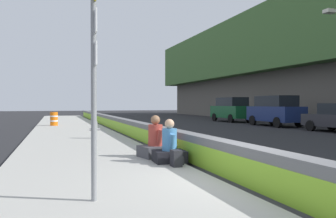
% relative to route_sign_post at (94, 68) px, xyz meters
% --- Properties ---
extents(ground_plane, '(160.00, 160.00, 0.00)m').
position_rel_route_sign_post_xyz_m(ground_plane, '(0.48, -3.01, -2.23)').
color(ground_plane, '#232326').
rests_on(ground_plane, ground).
extents(sidewalk_strip, '(80.00, 4.40, 0.14)m').
position_rel_route_sign_post_xyz_m(sidewalk_strip, '(0.48, -0.36, -2.16)').
color(sidewalk_strip, '#A8A59E').
rests_on(sidewalk_strip, ground_plane).
extents(jersey_barrier, '(76.00, 0.45, 0.85)m').
position_rel_route_sign_post_xyz_m(jersey_barrier, '(0.48, -3.00, -1.81)').
color(jersey_barrier, slate).
rests_on(jersey_barrier, ground_plane).
extents(route_sign_post, '(0.44, 0.09, 3.60)m').
position_rel_route_sign_post_xyz_m(route_sign_post, '(0.00, 0.00, 0.00)').
color(route_sign_post, gray).
rests_on(route_sign_post, sidewalk_strip).
extents(fire_hydrant, '(0.26, 0.46, 0.88)m').
position_rel_route_sign_post_xyz_m(fire_hydrant, '(9.78, -1.08, -1.65)').
color(fire_hydrant, gray).
rests_on(fire_hydrant, sidewalk_strip).
extents(seated_person_foreground, '(0.73, 0.85, 1.13)m').
position_rel_route_sign_post_xyz_m(seated_person_foreground, '(2.95, -2.26, -1.74)').
color(seated_person_foreground, black).
rests_on(seated_person_foreground, sidewalk_strip).
extents(seated_person_middle, '(0.92, 1.01, 1.20)m').
position_rel_route_sign_post_xyz_m(seated_person_middle, '(3.90, -2.16, -1.72)').
color(seated_person_middle, '#424247').
rests_on(seated_person_middle, sidewalk_strip).
extents(backpack, '(0.32, 0.28, 0.40)m').
position_rel_route_sign_post_xyz_m(backpack, '(2.31, -2.22, -1.90)').
color(backpack, '#232328').
rests_on(backpack, sidewalk_strip).
extents(construction_barrel, '(0.54, 0.54, 0.95)m').
position_rel_route_sign_post_xyz_m(construction_barrel, '(19.66, 0.65, -1.61)').
color(construction_barrel, orange).
rests_on(construction_barrel, sidewalk_strip).
extents(parked_car_fourth, '(4.81, 2.08, 2.28)m').
position_rel_route_sign_post_xyz_m(parked_car_fourth, '(15.96, -15.10, -1.05)').
color(parked_car_fourth, navy).
rests_on(parked_car_fourth, ground_plane).
extents(parked_car_midline, '(4.84, 2.15, 2.28)m').
position_rel_route_sign_post_xyz_m(parked_car_midline, '(22.53, -15.08, -1.05)').
color(parked_car_midline, '#145128').
rests_on(parked_car_midline, ground_plane).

